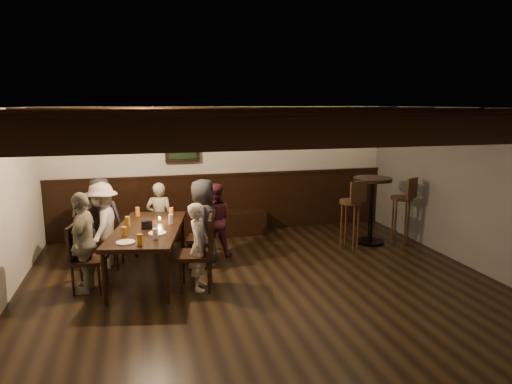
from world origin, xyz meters
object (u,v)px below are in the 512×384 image
object	(u,v)px
person_bench_centre	(160,218)
person_left_far	(84,242)
chair_right_near	(202,248)
chair_left_far	(88,271)
chair_left_near	(106,248)
person_left_near	(103,225)
bar_stool_right	(401,219)
person_bench_right	(214,220)
dining_table	(148,232)
person_bench_left	(101,218)
person_right_far	(199,246)
chair_right_far	(197,267)
person_right_near	(203,223)
high_top_table	(372,200)
bar_stool_left	(350,224)

from	to	relation	value
person_bench_centre	person_left_far	bearing A→B (deg)	63.43
chair_right_near	chair_left_far	bearing A→B (deg)	122.04
chair_left_near	person_bench_centre	world-z (taller)	person_bench_centre
person_left_near	bar_stool_right	world-z (taller)	person_left_near
person_bench_right	dining_table	bearing A→B (deg)	45.00
person_left_near	dining_table	bearing A→B (deg)	59.04
person_left_near	person_bench_left	bearing A→B (deg)	-161.57
chair_left_far	person_left_near	bearing A→B (deg)	-178.03
person_right_far	chair_right_far	bearing A→B (deg)	90.00
bar_stool_right	person_left_near	bearing A→B (deg)	148.77
chair_left_near	chair_right_far	size ratio (longest dim) A/B	0.96
person_bench_left	person_left_near	size ratio (longest dim) A/B	1.00
person_right_near	high_top_table	size ratio (longest dim) A/B	1.14
dining_table	person_left_far	bearing A→B (deg)	-149.04
person_bench_left	person_left_far	distance (m)	1.36
chair_left_far	person_bench_left	size ratio (longest dim) A/B	0.69
person_left_near	person_right_near	distance (m)	1.50
person_bench_centre	person_bench_right	bearing A→B (deg)	170.54
person_right_near	high_top_table	xyz separation A→B (m)	(3.03, 0.39, 0.10)
chair_left_far	chair_right_near	xyz separation A→B (m)	(1.59, 0.59, 0.00)
dining_table	chair_left_near	bearing A→B (deg)	148.00
chair_left_far	chair_right_far	world-z (taller)	chair_right_far
chair_left_far	chair_right_far	xyz separation A→B (m)	(1.41, -0.29, 0.03)
bar_stool_right	person_right_near	bearing A→B (deg)	153.32
chair_left_near	high_top_table	xyz separation A→B (m)	(4.47, 0.09, 0.49)
chair_right_far	bar_stool_left	distance (m)	2.94
dining_table	chair_left_near	world-z (taller)	chair_left_near
chair_right_far	person_right_far	world-z (taller)	person_right_far
chair_right_far	person_right_near	distance (m)	0.97
person_left_near	bar_stool_right	distance (m)	5.01
person_left_far	person_bench_left	bearing A→B (deg)	-173.66
chair_left_near	person_bench_left	xyz separation A→B (m)	(-0.09, 0.48, 0.36)
chair_right_far	chair_left_near	bearing A→B (deg)	58.01
chair_left_far	person_right_far	size ratio (longest dim) A/B	0.77
chair_right_near	person_right_near	xyz separation A→B (m)	(0.03, -0.01, 0.39)
dining_table	person_left_near	distance (m)	0.87
chair_left_far	person_right_near	xyz separation A→B (m)	(1.62, 0.59, 0.40)
person_bench_centre	person_left_far	world-z (taller)	person_left_far
person_right_far	person_bench_centre	bearing A→B (deg)	26.57
chair_left_far	bar_stool_left	distance (m)	4.23
dining_table	person_bench_right	world-z (taller)	person_bench_right
chair_left_far	bar_stool_right	distance (m)	5.22
high_top_table	bar_stool_right	bearing A→B (deg)	-17.20
chair_left_far	person_bench_right	size ratio (longest dim) A/B	0.75
person_bench_left	person_right_far	size ratio (longest dim) A/B	1.11
person_right_near	person_right_far	bearing A→B (deg)	180.00
chair_right_near	bar_stool_left	size ratio (longest dim) A/B	0.76
chair_right_near	person_left_far	xyz separation A→B (m)	(-1.62, -0.59, 0.39)
chair_right_far	person_right_far	distance (m)	0.29
chair_right_near	person_left_near	world-z (taller)	person_left_near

